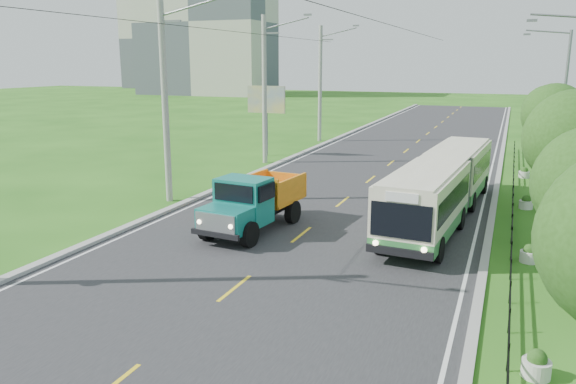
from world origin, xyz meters
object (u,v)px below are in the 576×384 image
Objects in this scene: billboard_left at (266,104)px; dump_truck at (254,199)px; bus at (443,183)px; planter_mid at (526,203)px; tree_fourth at (562,136)px; planter_far at (524,173)px; planter_front at (536,365)px; streetlight_far at (562,93)px; tree_fifth at (555,118)px; tree_third at (575,144)px; pole_mid at (265,89)px; planter_near at (529,254)px; tree_back at (549,113)px; pole_far at (321,83)px; pole_near at (166,100)px.

billboard_left is 0.89× the size of dump_truck.
bus is (14.50, -13.33, -2.20)m from billboard_left.
dump_truck is (-10.69, -8.11, 1.07)m from planter_mid.
planter_far is (-1.26, 7.86, -3.30)m from tree_fourth.
tree_fourth is 16.52m from planter_front.
planter_front is (-2.04, -30.00, -4.62)m from streetlight_far.
tree_fifth is 7.97m from streetlight_far.
streetlight_far reaches higher than tree_third.
streetlight_far is 1.74× the size of billboard_left.
pole_mid reaches higher than bus.
planter_near is at bearing -48.04° from bus.
billboard_left is (-19.36, 15.86, -0.12)m from tree_third.
tree_back is at bearing 76.97° from bus.
bus is at bearing 127.57° from planter_near.
tree_third is 8.96× the size of planter_front.
planter_near is 0.05× the size of bus.
tree_back reaches higher than bus.
tree_back is 12.66m from planter_mid.
pole_far is 26.20m from tree_fourth.
pole_far reaches higher than planter_near.
tree_fifth is 8.66× the size of planter_far.
bus is (-5.64, -17.33, -3.24)m from streetlight_far.
bus is at bearing -59.28° from pole_far.
tree_back is at bearing 15.84° from pole_mid.
tree_back is 0.38× the size of bus.
pole_far is (0.00, 12.00, 0.00)m from pole_mid.
streetlight_far is 30.42m from planter_front.
planter_mid is at bearing 90.00° from planter_near.
billboard_left is (-18.10, 18.00, 3.58)m from planter_near.
bus is (-3.60, -3.33, 1.38)m from planter_mid.
bus is (13.27, -22.33, -3.43)m from pole_far.
tree_fifth is 7.21m from planter_mid.
tree_third is 0.66× the size of streetlight_far.
planter_front is 1.00× the size of planter_far.
tree_fourth is 8.87m from planter_near.
dump_truck is at bearing -129.97° from tree_fifth.
pole_far reaches higher than streetlight_far.
tree_fifth is at bearing -90.00° from tree_back.
billboard_left is at bearing 140.67° from tree_third.
pole_far is at bearing 121.99° from planter_near.
tree_fourth is (18.12, 5.14, -1.51)m from pole_near.
dump_truck is at bearing -141.63° from bus.
billboard_left is (-19.36, 3.86, 0.01)m from tree_fifth.
planter_far is 0.05× the size of bus.
planter_near is 10.74m from dump_truck.
pole_far is 14.93× the size of planter_mid.
planter_near is (-1.26, -2.14, -3.70)m from tree_third.
planter_front is at bearing -90.00° from planter_near.
tree_fourth is 14.69m from dump_truck.
tree_back is 20.46m from planter_near.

